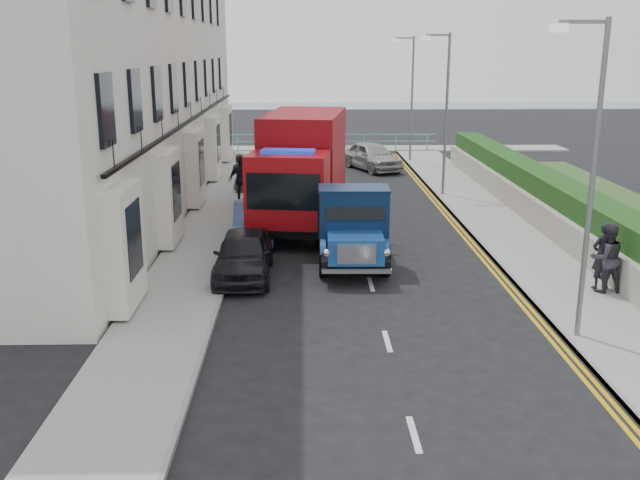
{
  "coord_description": "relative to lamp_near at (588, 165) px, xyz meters",
  "views": [
    {
      "loc": [
        -1.86,
        -16.85,
        6.41
      ],
      "look_at": [
        -1.43,
        1.61,
        1.4
      ],
      "focal_mm": 40.0,
      "sensor_mm": 36.0,
      "label": 1
    }
  ],
  "objects": [
    {
      "name": "pedestrian_east_near",
      "position": [
        1.92,
        3.17,
        -2.95
      ],
      "size": [
        0.78,
        0.62,
        1.85
      ],
      "primitive_type": "imported",
      "rotation": [
        0.0,
        0.0,
        3.45
      ],
      "color": "black",
      "rests_on": "pavement_east"
    },
    {
      "name": "pavement_east",
      "position": [
        1.12,
        11.0,
        -3.94
      ],
      "size": [
        2.6,
        38.0,
        0.12
      ],
      "primitive_type": "cube",
      "color": "gray",
      "rests_on": "ground"
    },
    {
      "name": "seafront_car_left",
      "position": [
        -6.27,
        29.0,
        -3.31
      ],
      "size": [
        3.95,
        5.47,
        1.38
      ],
      "primitive_type": "imported",
      "rotation": [
        0.0,
        0.0,
        2.77
      ],
      "color": "black",
      "rests_on": "ground"
    },
    {
      "name": "pedestrian_west_far",
      "position": [
        -8.88,
        16.66,
        -3.02
      ],
      "size": [
        0.86,
        0.58,
        1.72
      ],
      "primitive_type": "imported",
      "rotation": [
        0.0,
        0.0,
        0.04
      ],
      "color": "#3E302D",
      "rests_on": "pavement_west"
    },
    {
      "name": "garden_east",
      "position": [
        3.03,
        11.0,
        -3.1
      ],
      "size": [
        1.45,
        28.0,
        1.75
      ],
      "color": "#B2AD9E",
      "rests_on": "ground"
    },
    {
      "name": "bedford_lorry",
      "position": [
        -4.58,
        5.64,
        -2.88
      ],
      "size": [
        2.16,
        5.2,
        2.43
      ],
      "rotation": [
        0.0,
        0.0,
        -0.02
      ],
      "color": "black",
      "rests_on": "ground"
    },
    {
      "name": "ground",
      "position": [
        -4.18,
        2.0,
        -4.0
      ],
      "size": [
        120.0,
        120.0,
        0.0
      ],
      "primitive_type": "plane",
      "color": "black",
      "rests_on": "ground"
    },
    {
      "name": "parked_car_mid",
      "position": [
        -7.78,
        9.0,
        -3.37
      ],
      "size": [
        1.55,
        3.89,
        1.26
      ],
      "primitive_type": "imported",
      "rotation": [
        0.0,
        0.0,
        0.06
      ],
      "color": "#4F76AA",
      "rests_on": "ground"
    },
    {
      "name": "lamp_far",
      "position": [
        0.0,
        26.0,
        0.0
      ],
      "size": [
        1.23,
        0.18,
        7.0
      ],
      "color": "slate",
      "rests_on": "ground"
    },
    {
      "name": "parked_car_rear",
      "position": [
        -6.78,
        18.57,
        -3.22
      ],
      "size": [
        2.78,
        5.55,
        1.55
      ],
      "primitive_type": "imported",
      "rotation": [
        0.0,
        0.0,
        0.12
      ],
      "color": "silver",
      "rests_on": "ground"
    },
    {
      "name": "parked_car_front",
      "position": [
        -7.78,
        4.76,
        -3.32
      ],
      "size": [
        1.61,
        3.97,
        1.35
      ],
      "primitive_type": "imported",
      "rotation": [
        0.0,
        0.0,
        0.0
      ],
      "color": "black",
      "rests_on": "ground"
    },
    {
      "name": "seafront_railing",
      "position": [
        -4.18,
        30.2,
        -3.42
      ],
      "size": [
        13.0,
        0.08,
        1.11
      ],
      "color": "#59B2A5",
      "rests_on": "ground"
    },
    {
      "name": "pedestrian_west_near",
      "position": [
        -8.58,
        14.27,
        -2.89
      ],
      "size": [
        1.22,
        0.67,
        1.97
      ],
      "primitive_type": "imported",
      "rotation": [
        0.0,
        0.0,
        3.31
      ],
      "color": "black",
      "rests_on": "pavement_west"
    },
    {
      "name": "pavement_west",
      "position": [
        -9.38,
        11.0,
        -3.94
      ],
      "size": [
        2.4,
        38.0,
        0.12
      ],
      "primitive_type": "cube",
      "color": "gray",
      "rests_on": "ground"
    },
    {
      "name": "terrace_west",
      "position": [
        -13.65,
        15.0,
        3.17
      ],
      "size": [
        6.31,
        30.2,
        14.25
      ],
      "color": "silver",
      "rests_on": "ground"
    },
    {
      "name": "pedestrian_east_far",
      "position": [
        1.92,
        2.92,
        -2.95
      ],
      "size": [
        0.97,
        0.79,
        1.85
      ],
      "primitive_type": "imported",
      "rotation": [
        0.0,
        0.0,
        3.24
      ],
      "color": "#2E2B35",
      "rests_on": "pavement_east"
    },
    {
      "name": "red_lorry",
      "position": [
        -6.12,
        11.17,
        -1.84
      ],
      "size": [
        3.65,
        8.03,
        4.06
      ],
      "rotation": [
        0.0,
        0.0,
        -0.14
      ],
      "color": "black",
      "rests_on": "ground"
    },
    {
      "name": "seafront_car_right",
      "position": [
        -2.36,
        23.23,
        -3.25
      ],
      "size": [
        3.39,
        4.75,
        1.5
      ],
      "primitive_type": "imported",
      "rotation": [
        0.0,
        0.0,
        0.41
      ],
      "color": "#A3A3A7",
      "rests_on": "ground"
    },
    {
      "name": "lamp_mid",
      "position": [
        0.0,
        16.0,
        0.0
      ],
      "size": [
        1.23,
        0.18,
        7.0
      ],
      "color": "slate",
      "rests_on": "ground"
    },
    {
      "name": "sea_plane",
      "position": [
        -4.18,
        62.0,
        -4.0
      ],
      "size": [
        120.0,
        120.0,
        0.0
      ],
      "primitive_type": "plane",
      "color": "slate",
      "rests_on": "ground"
    },
    {
      "name": "promenade",
      "position": [
        -4.18,
        31.0,
        -3.94
      ],
      "size": [
        30.0,
        2.5,
        0.12
      ],
      "primitive_type": "cube",
      "color": "gray",
      "rests_on": "ground"
    },
    {
      "name": "lamp_near",
      "position": [
        0.0,
        0.0,
        0.0
      ],
      "size": [
        1.23,
        0.18,
        7.0
      ],
      "color": "slate",
      "rests_on": "ground"
    }
  ]
}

